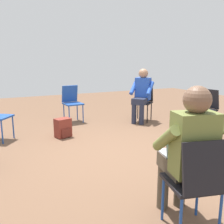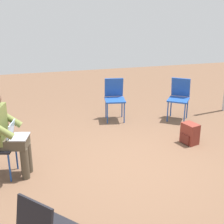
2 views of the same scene
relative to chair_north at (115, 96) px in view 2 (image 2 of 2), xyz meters
The scene contains 5 objects.
ground_plane 2.07m from the chair_north, 96.32° to the right, with size 14.00×14.00×0.00m, color brown.
chair_north is the anchor object (origin of this frame).
chair_northeast 1.33m from the chair_north, 14.99° to the right, with size 0.57×0.58×0.85m.
person_with_laptop 2.71m from the chair_north, 139.35° to the right, with size 0.59×0.57×1.24m.
backpack_near_laptop_user 1.78m from the chair_north, 58.04° to the right, with size 0.29×0.32×0.36m.
Camera 2 is at (-1.46, -3.87, 2.32)m, focal length 50.00 mm.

